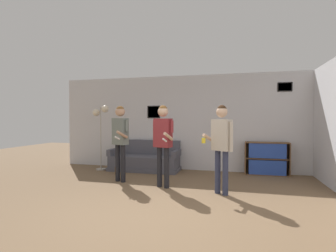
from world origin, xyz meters
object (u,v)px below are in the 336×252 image
object	(u,v)px
floor_lamp	(101,119)
bottle_on_floor	(116,170)
bookshelf	(267,159)
person_watcher_holding_cup	(222,139)
person_player_foreground_center	(163,137)
couch	(145,160)
person_player_foreground_left	(120,135)

from	to	relation	value
floor_lamp	bottle_on_floor	xyz separation A→B (m)	(0.71, -0.49, -1.34)
bookshelf	bottle_on_floor	distance (m)	3.94
floor_lamp	person_watcher_holding_cup	world-z (taller)	floor_lamp
person_watcher_holding_cup	bottle_on_floor	size ratio (longest dim) A/B	6.23
bookshelf	bottle_on_floor	world-z (taller)	bookshelf
person_player_foreground_center	couch	bearing A→B (deg)	121.03
bookshelf	person_player_foreground_left	size ratio (longest dim) A/B	0.63
person_player_foreground_left	person_player_foreground_center	xyz separation A→B (m)	(1.10, -0.24, -0.01)
floor_lamp	person_player_foreground_center	bearing A→B (deg)	-32.26
couch	person_watcher_holding_cup	bearing A→B (deg)	-39.95
person_player_foreground_left	couch	bearing A→B (deg)	86.11
person_player_foreground_left	person_player_foreground_center	size ratio (longest dim) A/B	1.01
person_player_foreground_left	person_player_foreground_center	bearing A→B (deg)	-12.50
person_player_foreground_center	person_watcher_holding_cup	world-z (taller)	person_player_foreground_center
bookshelf	person_player_foreground_center	distance (m)	3.02
couch	bookshelf	xyz separation A→B (m)	(3.28, 0.20, 0.14)
person_player_foreground_center	person_watcher_holding_cup	size ratio (longest dim) A/B	1.01
floor_lamp	person_player_foreground_center	world-z (taller)	floor_lamp
person_player_foreground_center	person_watcher_holding_cup	xyz separation A→B (m)	(1.23, -0.20, -0.02)
person_player_foreground_left	bottle_on_floor	xyz separation A→B (m)	(-0.44, 0.69, -0.98)
bookshelf	person_player_foreground_center	bearing A→B (deg)	-140.63
bookshelf	bottle_on_floor	bearing A→B (deg)	-166.18
bottle_on_floor	person_player_foreground_left	bearing A→B (deg)	-57.38
person_watcher_holding_cup	floor_lamp	bearing A→B (deg)	154.99
person_player_foreground_left	floor_lamp	bearing A→B (deg)	134.37
couch	bottle_on_floor	world-z (taller)	couch
person_player_foreground_center	bottle_on_floor	distance (m)	2.05
couch	bottle_on_floor	size ratio (longest dim) A/B	7.13
floor_lamp	person_watcher_holding_cup	distance (m)	3.86
person_player_foreground_left	person_player_foreground_center	distance (m)	1.13
person_player_foreground_left	person_player_foreground_center	world-z (taller)	person_player_foreground_left
couch	person_player_foreground_center	size ratio (longest dim) A/B	1.13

